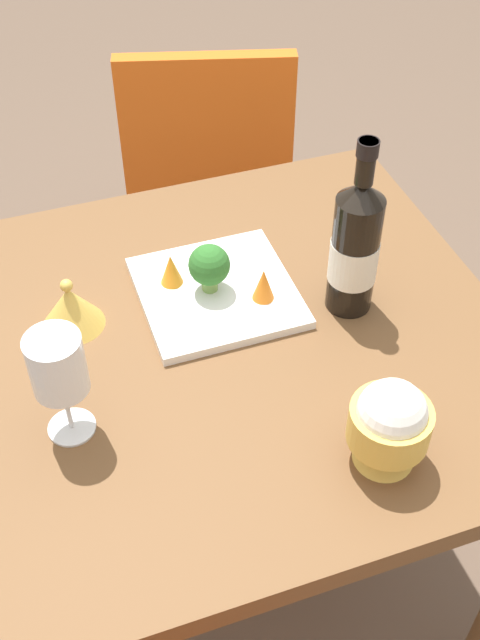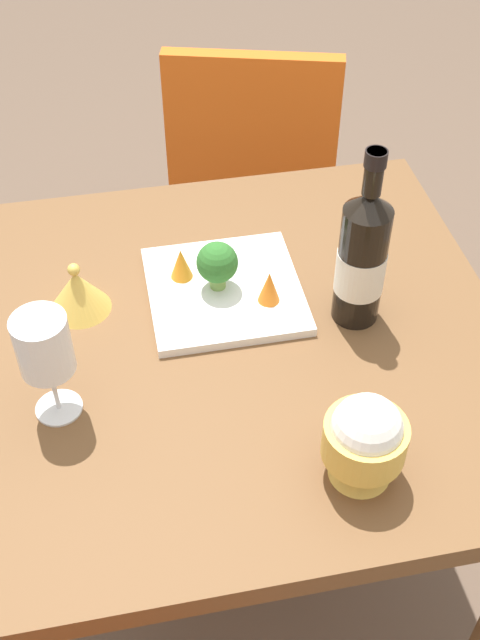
# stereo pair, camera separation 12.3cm
# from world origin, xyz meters

# --- Properties ---
(ground_plane) EXTENTS (8.00, 8.00, 0.00)m
(ground_plane) POSITION_xyz_m (0.00, 0.00, 0.00)
(ground_plane) COLOR brown
(dining_table) EXTENTS (0.85, 0.85, 0.74)m
(dining_table) POSITION_xyz_m (0.00, 0.00, 0.65)
(dining_table) COLOR brown
(dining_table) RESTS_ON ground_plane
(chair_near_window) EXTENTS (0.49, 0.49, 0.85)m
(chair_near_window) POSITION_xyz_m (0.19, 0.79, 0.53)
(chair_near_window) COLOR orange
(chair_near_window) RESTS_ON ground_plane
(wine_bottle) EXTENTS (0.08, 0.08, 0.31)m
(wine_bottle) POSITION_xyz_m (0.19, 0.01, 0.86)
(wine_bottle) COLOR black
(wine_bottle) RESTS_ON dining_table
(wine_glass) EXTENTS (0.08, 0.08, 0.18)m
(wine_glass) POSITION_xyz_m (-0.29, -0.10, 0.87)
(wine_glass) COLOR white
(wine_glass) RESTS_ON dining_table
(rice_bowl) EXTENTS (0.11, 0.11, 0.14)m
(rice_bowl) POSITION_xyz_m (0.11, -0.29, 0.81)
(rice_bowl) COLOR gold
(rice_bowl) RESTS_ON dining_table
(rice_bowl_lid) EXTENTS (0.10, 0.10, 0.09)m
(rice_bowl_lid) POSITION_xyz_m (-0.24, 0.11, 0.78)
(rice_bowl_lid) COLOR gold
(rice_bowl_lid) RESTS_ON dining_table
(serving_plate) EXTENTS (0.25, 0.25, 0.02)m
(serving_plate) POSITION_xyz_m (-0.01, 0.10, 0.75)
(serving_plate) COLOR white
(serving_plate) RESTS_ON dining_table
(broccoli_floret) EXTENTS (0.07, 0.07, 0.09)m
(broccoli_floret) POSITION_xyz_m (-0.02, 0.10, 0.81)
(broccoli_floret) COLOR #729E4C
(broccoli_floret) RESTS_ON serving_plate
(carrot_garnish_left) EXTENTS (0.04, 0.04, 0.06)m
(carrot_garnish_left) POSITION_xyz_m (-0.07, 0.14, 0.78)
(carrot_garnish_left) COLOR orange
(carrot_garnish_left) RESTS_ON serving_plate
(carrot_garnish_right) EXTENTS (0.04, 0.04, 0.06)m
(carrot_garnish_right) POSITION_xyz_m (0.06, 0.05, 0.79)
(carrot_garnish_right) COLOR orange
(carrot_garnish_right) RESTS_ON serving_plate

